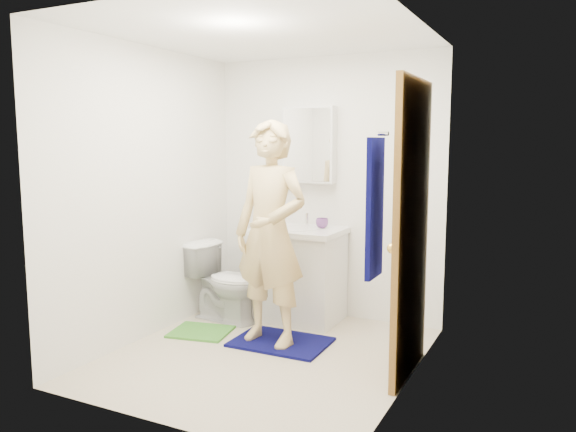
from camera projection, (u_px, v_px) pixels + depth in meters
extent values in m
cube|color=beige|center=(265.00, 356.00, 4.31)|extent=(2.20, 2.40, 0.02)
cube|color=white|center=(263.00, 31.00, 3.99)|extent=(2.20, 2.40, 0.02)
cube|color=white|center=(327.00, 188.00, 5.22)|extent=(2.20, 0.02, 2.40)
cube|color=white|center=(158.00, 220.00, 3.08)|extent=(2.20, 0.02, 2.40)
cube|color=white|center=(147.00, 194.00, 4.64)|extent=(0.02, 2.40, 2.40)
cube|color=white|center=(413.00, 207.00, 3.66)|extent=(0.02, 2.40, 2.40)
cube|color=white|center=(299.00, 277.00, 5.13)|extent=(0.75, 0.55, 0.80)
cube|color=white|center=(299.00, 231.00, 5.08)|extent=(0.79, 0.59, 0.05)
cylinder|color=white|center=(299.00, 229.00, 5.08)|extent=(0.40, 0.40, 0.03)
cylinder|color=silver|center=(307.00, 219.00, 5.23)|extent=(0.03, 0.03, 0.12)
cube|color=white|center=(309.00, 145.00, 5.18)|extent=(0.50, 0.12, 0.70)
cube|color=white|center=(307.00, 145.00, 5.12)|extent=(0.46, 0.01, 0.66)
cube|color=olive|center=(411.00, 230.00, 3.84)|extent=(0.05, 0.80, 2.05)
sphere|color=gold|center=(392.00, 248.00, 3.58)|extent=(0.07, 0.07, 0.07)
cube|color=#07084A|center=(375.00, 208.00, 3.18)|extent=(0.03, 0.24, 0.80)
cylinder|color=silver|center=(383.00, 134.00, 3.11)|extent=(0.06, 0.02, 0.02)
imported|color=white|center=(226.00, 282.00, 5.12)|extent=(0.74, 0.48, 0.71)
cube|color=#07084A|center=(281.00, 342.00, 4.56)|extent=(0.77, 0.55, 0.02)
cube|color=#489732|center=(201.00, 332.00, 4.81)|extent=(0.56, 0.50, 0.02)
imported|color=#B2535B|center=(266.00, 216.00, 5.13)|extent=(0.11, 0.12, 0.21)
imported|color=#6C3C84|center=(322.00, 223.00, 5.08)|extent=(0.14, 0.14, 0.09)
imported|color=#E1C17E|center=(270.00, 233.00, 4.43)|extent=(0.70, 0.51, 1.77)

